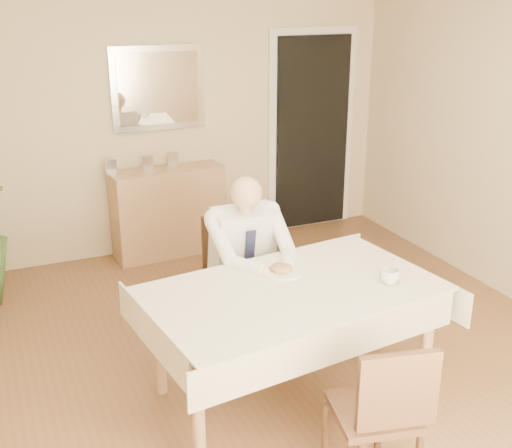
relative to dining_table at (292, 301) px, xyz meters
name	(u,v)px	position (x,y,z in m)	size (l,w,h in m)	color
room	(280,187)	(0.02, 0.23, 0.63)	(5.00, 5.02, 2.60)	brown
doorway	(312,134)	(1.57, 2.70, 0.33)	(0.96, 0.07, 2.10)	white
mirror	(158,88)	(-0.02, 2.70, 0.88)	(0.86, 0.04, 0.76)	silver
dining_table	(292,301)	(0.00, 0.00, 0.00)	(1.83, 1.22, 0.75)	tan
chair_far	(236,270)	(0.00, 0.88, -0.17)	(0.47, 0.47, 0.89)	#3E2615
chair_near	(383,409)	(0.06, -0.87, -0.20)	(0.47, 0.48, 0.84)	#3E2615
seated_man	(252,260)	(0.00, 0.59, 0.02)	(0.48, 0.72, 1.24)	white
plate	(282,271)	(0.03, 0.22, 0.09)	(0.26, 0.26, 0.02)	white
food	(282,268)	(0.03, 0.22, 0.11)	(0.14, 0.14, 0.06)	brown
knife	(292,272)	(0.07, 0.16, 0.11)	(0.01, 0.01, 0.13)	silver
fork	(280,274)	(-0.01, 0.16, 0.11)	(0.01, 0.01, 0.13)	silver
coffee_mug	(390,277)	(0.55, -0.18, 0.13)	(0.11, 0.11, 0.09)	white
sideboard	(169,212)	(-0.02, 2.55, -0.25)	(1.04, 0.35, 0.83)	tan
photo_frame_left	(111,167)	(-0.52, 2.56, 0.23)	(0.10, 0.02, 0.14)	silver
photo_frame_center	(148,163)	(-0.18, 2.58, 0.23)	(0.10, 0.02, 0.14)	silver
photo_frame_right	(173,159)	(0.07, 2.61, 0.23)	(0.10, 0.02, 0.14)	silver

